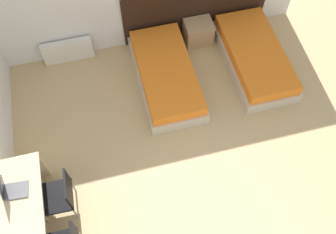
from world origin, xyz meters
TOP-DOWN VIEW (x-y plane):
  - headboard_panel at (1.04, 4.58)m, footprint 2.71×0.03m
  - bed_near_window at (0.23, 3.55)m, footprint 0.97×2.00m
  - bed_near_door at (1.86, 3.55)m, footprint 0.97×2.00m
  - nightstand at (1.04, 4.35)m, footprint 0.51×0.40m
  - radiator at (-1.37, 4.50)m, footprint 0.90×0.12m
  - desk at (-2.18, 1.38)m, footprint 0.58×1.87m
  - chair_near_laptop at (-1.74, 1.73)m, footprint 0.48×0.48m
  - laptop at (-2.26, 1.82)m, footprint 0.33×0.25m

SIDE VIEW (x-z plane):
  - bed_near_window at x=0.23m, z-range -0.01..0.41m
  - bed_near_door at x=1.86m, z-range -0.01..0.41m
  - nightstand at x=1.04m, z-range 0.00..0.45m
  - radiator at x=-1.37m, z-range 0.00..0.45m
  - chair_near_laptop at x=-1.74m, z-range 0.06..0.91m
  - headboard_panel at x=1.04m, z-range 0.00..1.08m
  - desk at x=-2.18m, z-range 0.21..0.97m
  - laptop at x=-2.26m, z-range 0.67..0.99m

